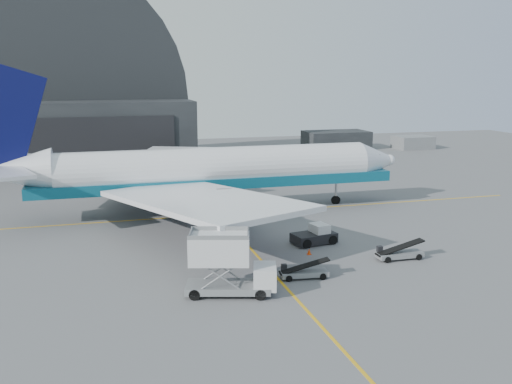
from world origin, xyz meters
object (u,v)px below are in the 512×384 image
object	(u,v)px
belt_loader_a	(304,272)
belt_loader_b	(399,253)
airliner	(200,171)
catering_truck	(227,265)
pushback_tug	(315,236)

from	to	relation	value
belt_loader_a	belt_loader_b	bearing A→B (deg)	18.63
belt_loader_a	airliner	bearing A→B (deg)	105.82
catering_truck	belt_loader_b	size ratio (longest dim) A/B	1.60
pushback_tug	belt_loader_a	world-z (taller)	pushback_tug
pushback_tug	airliner	bearing A→B (deg)	108.64
belt_loader_a	catering_truck	bearing A→B (deg)	-159.26
airliner	pushback_tug	bearing A→B (deg)	-61.05
airliner	catering_truck	distance (m)	26.76
belt_loader_a	belt_loader_b	world-z (taller)	belt_loader_b
belt_loader_a	belt_loader_b	size ratio (longest dim) A/B	0.93
pushback_tug	catering_truck	bearing A→B (deg)	-147.15
airliner	belt_loader_b	xyz separation A→B (m)	(14.26, -22.50, -4.61)
airliner	pushback_tug	size ratio (longest dim) A/B	11.31
catering_truck	belt_loader_a	size ratio (longest dim) A/B	1.71
pushback_tug	belt_loader_a	bearing A→B (deg)	-127.28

